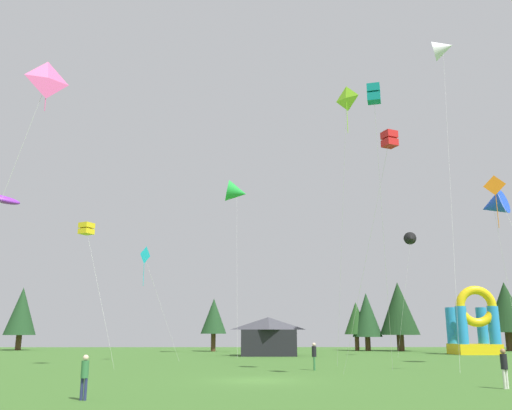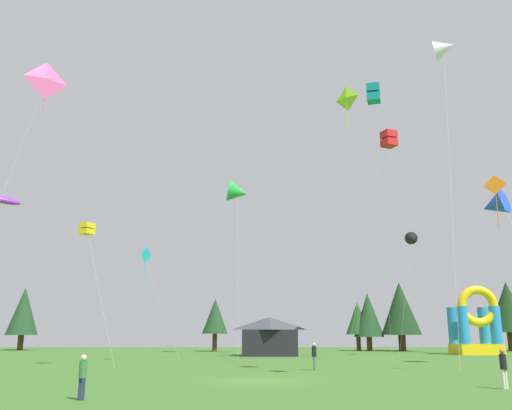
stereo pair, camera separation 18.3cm
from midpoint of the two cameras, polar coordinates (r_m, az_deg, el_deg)
ground_plane at (r=28.20m, az=-0.00°, el=-18.02°), size 120.00×120.00×0.00m
kite_pink_diamond at (r=25.95m, az=-21.30°, el=12.12°), size 4.63×1.40×13.79m
kite_orange_diamond at (r=35.19m, az=23.80°, el=1.56°), size 1.45×4.93×11.23m
kite_green_delta at (r=60.50m, az=-2.14°, el=1.35°), size 2.68×7.98×18.94m
kite_blue_delta at (r=44.37m, az=23.62°, el=-0.06°), size 3.24×3.26×12.71m
kite_cyan_diamond at (r=46.27m, az=-11.85°, el=-5.34°), size 3.42×1.71×9.07m
kite_yellow_box at (r=40.71m, az=-17.56°, el=-2.40°), size 3.54×2.20×9.99m
kite_red_box at (r=30.16m, az=13.71°, el=6.69°), size 2.57×5.30×12.90m
kite_purple_parafoil at (r=41.54m, az=-25.49°, el=0.58°), size 5.64×3.68×11.93m
kite_black_delta at (r=55.63m, az=15.90°, el=-3.43°), size 2.61×1.57×12.07m
kite_teal_box at (r=33.59m, az=12.15°, el=11.33°), size 2.15×6.14×16.72m
kite_lime_diamond at (r=37.31m, az=9.30°, el=10.81°), size 1.10×6.33×18.16m
kite_white_delta at (r=50.99m, az=19.02°, el=15.34°), size 5.56×10.49×27.12m
person_left_edge at (r=26.23m, az=24.50°, el=-15.09°), size 0.38×0.38×1.65m
person_far_side at (r=35.60m, az=5.99°, el=-15.33°), size 0.33×0.33×1.69m
person_midfield at (r=21.10m, az=-17.86°, el=-16.51°), size 0.33×0.33×1.56m
inflatable_yellow_castle at (r=64.00m, az=21.93°, el=-11.93°), size 4.57×4.12×7.18m
festival_tent at (r=56.32m, az=1.21°, el=-13.67°), size 5.48×3.89×3.81m
tree_row_0 at (r=79.59m, az=-23.55°, el=-10.23°), size 4.05×4.05×8.17m
tree_row_1 at (r=68.99m, az=-4.56°, el=-11.63°), size 3.20×3.20×6.42m
tree_row_2 at (r=72.81m, az=10.43°, el=-11.68°), size 3.10×3.10×6.14m
tree_row_3 at (r=72.54m, az=11.51°, el=-11.29°), size 3.78×3.78×7.29m
tree_row_4 at (r=72.43m, az=14.73°, el=-10.51°), size 5.00×5.00×8.59m
tree_row_5 at (r=77.79m, az=24.79°, el=-9.76°), size 5.19×5.19×8.68m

